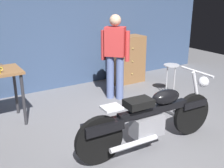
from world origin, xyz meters
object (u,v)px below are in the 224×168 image
(person_standing, at_px, (115,54))
(shop_stool, at_px, (171,71))
(motorcycle, at_px, (151,117))
(wooden_dresser, at_px, (127,59))

(person_standing, height_order, shop_stool, person_standing)
(motorcycle, height_order, person_standing, person_standing)
(motorcycle, distance_m, person_standing, 1.96)
(motorcycle, bearing_deg, wooden_dresser, 64.19)
(person_standing, bearing_deg, shop_stool, -153.11)
(motorcycle, distance_m, wooden_dresser, 2.92)
(motorcycle, bearing_deg, person_standing, 75.05)
(person_standing, distance_m, shop_stool, 1.27)
(shop_stool, bearing_deg, motorcycle, -140.60)
(motorcycle, relative_size, shop_stool, 3.42)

